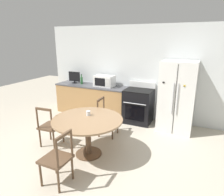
# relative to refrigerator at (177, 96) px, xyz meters

# --- Properties ---
(ground_plane) EXTENTS (14.00, 14.00, 0.00)m
(ground_plane) POSITION_rel_refrigerator_xyz_m (-1.38, -2.20, -0.87)
(ground_plane) COLOR beige
(back_wall) EXTENTS (5.20, 0.10, 2.60)m
(back_wall) POSITION_rel_refrigerator_xyz_m (-1.38, 0.45, 0.43)
(back_wall) COLOR silver
(back_wall) RESTS_ON ground_plane
(kitchen_counter) EXTENTS (2.22, 0.64, 0.90)m
(kitchen_counter) POSITION_rel_refrigerator_xyz_m (-2.48, 0.09, -0.42)
(kitchen_counter) COLOR #AD7F4C
(kitchen_counter) RESTS_ON ground_plane
(refrigerator) EXTENTS (0.82, 0.79, 1.73)m
(refrigerator) POSITION_rel_refrigerator_xyz_m (0.00, 0.00, 0.00)
(refrigerator) COLOR white
(refrigerator) RESTS_ON ground_plane
(oven_range) EXTENTS (0.73, 0.68, 1.08)m
(oven_range) POSITION_rel_refrigerator_xyz_m (-1.00, 0.06, -0.40)
(oven_range) COLOR black
(oven_range) RESTS_ON ground_plane
(microwave) EXTENTS (0.56, 0.37, 0.32)m
(microwave) POSITION_rel_refrigerator_xyz_m (-2.05, 0.10, 0.19)
(microwave) COLOR white
(microwave) RESTS_ON kitchen_counter
(countertop_tv) EXTENTS (0.38, 0.16, 0.35)m
(countertop_tv) POSITION_rel_refrigerator_xyz_m (-3.11, 0.12, 0.22)
(countertop_tv) COLOR black
(countertop_tv) RESTS_ON kitchen_counter
(counter_bottle) EXTENTS (0.07, 0.07, 0.30)m
(counter_bottle) POSITION_rel_refrigerator_xyz_m (-2.83, 0.09, 0.15)
(counter_bottle) COLOR #2D6B38
(counter_bottle) RESTS_ON kitchen_counter
(dining_table) EXTENTS (1.35, 1.35, 0.76)m
(dining_table) POSITION_rel_refrigerator_xyz_m (-1.39, -1.94, -0.23)
(dining_table) COLOR #997551
(dining_table) RESTS_ON ground_plane
(dining_chair_left) EXTENTS (0.45, 0.45, 0.90)m
(dining_chair_left) POSITION_rel_refrigerator_xyz_m (-2.30, -1.97, -0.43)
(dining_chair_left) COLOR brown
(dining_chair_left) RESTS_ON ground_plane
(dining_chair_near) EXTENTS (0.42, 0.42, 0.90)m
(dining_chair_near) POSITION_rel_refrigerator_xyz_m (-1.38, -2.86, -0.43)
(dining_chair_near) COLOR brown
(dining_chair_near) RESTS_ON ground_plane
(dining_chair_far) EXTENTS (0.44, 0.44, 0.90)m
(dining_chair_far) POSITION_rel_refrigerator_xyz_m (-1.42, -1.02, -0.43)
(dining_chair_far) COLOR brown
(dining_chair_far) RESTS_ON ground_plane
(candle_glass) EXTENTS (0.09, 0.09, 0.09)m
(candle_glass) POSITION_rel_refrigerator_xyz_m (-1.46, -1.78, -0.06)
(candle_glass) COLOR silver
(candle_glass) RESTS_ON dining_table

